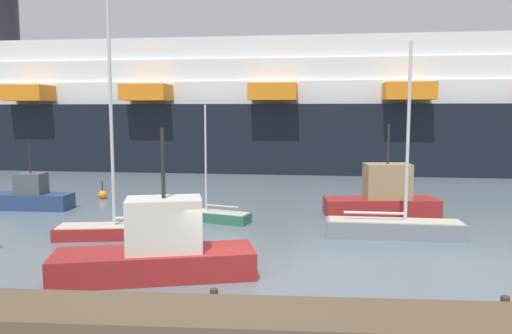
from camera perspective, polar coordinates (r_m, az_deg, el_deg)
The scene contains 10 objects.
ground_plane at distance 17.36m, azimuth -3.52°, elevation -12.84°, with size 600.00×600.00×0.00m, color slate.
dock_pier at distance 13.83m, azimuth -5.67°, elevation -16.87°, with size 20.36×2.51×0.61m.
sailboat_0 at distance 26.26m, azimuth -5.08°, elevation -5.47°, with size 4.24×2.35×6.07m.
sailboat_1 at distance 23.56m, azimuth -14.71°, elevation -6.47°, with size 6.37×2.33×11.78m.
sailboat_2 at distance 23.69m, azimuth 15.51°, elevation -6.55°, with size 6.19×1.67×8.78m.
fishing_boat_0 at distance 32.27m, azimuth -24.56°, elevation -3.13°, with size 5.16×1.65×3.93m.
fishing_boat_1 at distance 28.31m, azimuth 14.35°, elevation -3.37°, with size 6.30×2.48×5.03m.
fishing_boat_3 at distance 17.70m, azimuth -11.13°, elevation -9.29°, with size 7.12×3.57×5.16m.
channel_buoy_0 at distance 34.37m, azimuth -17.13°, elevation -3.02°, with size 0.55×0.55×1.19m.
cruise_ship at distance 55.26m, azimuth -9.58°, elevation 6.41°, with size 117.23×23.63×18.52m.
Camera 1 is at (2.21, -16.25, 5.69)m, focal length 34.98 mm.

